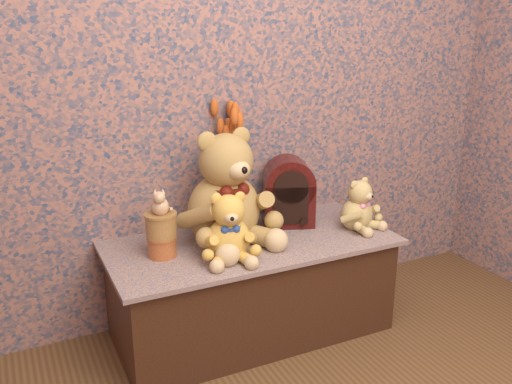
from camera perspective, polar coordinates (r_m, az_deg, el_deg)
display_shelf at (r=2.56m, az=-0.49°, el=-9.68°), size 1.27×0.59×0.45m
teddy_large at (r=2.39m, az=-3.36°, el=1.04°), size 0.50×0.57×0.54m
teddy_medium at (r=2.25m, az=-2.87°, el=-3.17°), size 0.30×0.33×0.30m
teddy_small at (r=2.61m, az=10.34°, el=-0.97°), size 0.27×0.30×0.26m
cathedral_radio at (r=2.61m, az=3.33°, el=0.08°), size 0.28×0.24×0.32m
ceramic_vase at (r=2.61m, az=-2.17°, el=-1.38°), size 0.13×0.13×0.20m
dried_stalks at (r=2.53m, az=-2.25°, el=4.90°), size 0.22×0.22×0.39m
biscuit_tin_lower at (r=2.33m, az=-9.59°, el=-5.49°), size 0.14×0.14×0.09m
biscuit_tin_upper at (r=2.30m, az=-9.71°, el=-3.38°), size 0.13×0.13×0.10m
cat_figurine at (r=2.26m, az=-9.85°, el=-0.85°), size 0.11×0.11×0.12m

